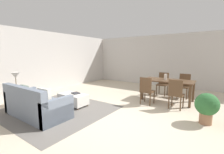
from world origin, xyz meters
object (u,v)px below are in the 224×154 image
Objects in this scene: dining_table at (168,82)px; book_on_ottoman at (76,93)px; couch at (36,105)px; dining_chair_far_right at (184,84)px; ottoman_table at (73,99)px; dining_chair_near_right at (176,92)px; potted_plant at (207,106)px; dining_chair_far_left at (163,82)px; dining_chair_near_left at (147,89)px; side_table at (17,93)px; vase_centerpiece at (166,77)px; table_lamp at (15,76)px.

book_on_ottoman is (-2.34, -2.23, -0.26)m from dining_table.
dining_chair_far_right is at bearing 55.46° from couch.
dining_chair_near_right reaches higher than ottoman_table.
dining_chair_near_right reaches higher than couch.
potted_plant is at bearing -37.73° from dining_chair_near_right.
dining_chair_far_left is at bearing 127.49° from potted_plant.
dining_chair_far_left is at bearing 63.41° from couch.
dining_table is at bearing 61.56° from dining_chair_near_left.
dining_chair_far_left is at bearing 50.89° from side_table.
vase_centerpiece is at bearing 134.01° from potted_plant.
ottoman_table is 3.32m from vase_centerpiece.
dining_chair_near_left is at bearing -118.44° from dining_table.
dining_chair_far_left is (3.39, 4.17, 0.06)m from side_table.
vase_centerpiece reaches higher than couch.
vase_centerpiece reaches higher than dining_chair_far_left.
dining_chair_near_left reaches higher than couch.
potted_plant is at bearing 21.30° from side_table.
table_lamp is 0.57× the size of dining_chair_near_left.
dining_table is (2.38, 2.31, 0.44)m from ottoman_table.
potted_plant is (0.87, -2.20, -0.08)m from dining_chair_far_right.
dining_chair_far_right is (0.87, 1.63, 0.00)m from dining_chair_near_left.
book_on_ottoman is at bearing -152.30° from dining_chair_near_right.
dining_chair_near_left and dining_chair_near_right have the same top height.
ottoman_table is 4.65× the size of vase_centerpiece.
dining_chair_near_left is 1.00× the size of dining_chair_far_left.
dining_chair_near_left is at bearing 37.46° from table_lamp.
dining_chair_far_left is at bearing 118.68° from dining_chair_near_right.
table_lamp is at bearing 175.92° from couch.
couch is at bearing -124.94° from vase_centerpiece.
dining_chair_near_right is at bearing 27.70° from book_on_ottoman.
ottoman_table is 3.70× the size of book_on_ottoman.
dining_chair_far_right is at bearing 47.66° from book_on_ottoman.
dining_chair_near_right is at bearing 31.79° from side_table.
dining_chair_near_left is 0.99m from vase_centerpiece.
dining_chair_far_left is 3.58m from book_on_ottoman.
side_table is at bearing 175.92° from couch.
dining_chair_near_left is at bearing 36.43° from book_on_ottoman.
side_table is 1.85m from book_on_ottoman.
side_table is at bearing -142.54° from dining_chair_near_left.
ottoman_table is 2.44m from dining_chair_near_left.
side_table is 0.77× the size of potted_plant.
ottoman_table is at bearing -135.91° from dining_table.
dining_chair_near_right is at bearing -88.60° from dining_chair_far_right.
dining_table is at bearing 132.31° from potted_plant.
vase_centerpiece reaches higher than dining_chair_far_right.
dining_table is at bearing 54.02° from couch.
table_lamp is 0.31× the size of dining_table.
dining_chair_near_right is at bearing 42.36° from couch.
side_table is 0.34× the size of dining_table.
dining_chair_near_right is at bearing 28.58° from ottoman_table.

